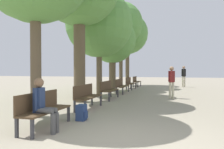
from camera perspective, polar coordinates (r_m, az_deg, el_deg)
The scene contains 15 objects.
ground_plane at distance 4.22m, azimuth 3.62°, elevation -18.23°, with size 80.00×80.00×0.00m, color gray.
bench_row_0 at distance 5.56m, azimuth -17.64°, elevation -8.15°, with size 0.46×1.68×0.87m.
bench_row_1 at distance 8.00m, azimuth -6.67°, elevation -5.28°, with size 0.46×1.68×0.87m.
bench_row_2 at distance 10.59m, azimuth -0.98°, elevation -3.70°, with size 0.46×1.68×0.87m.
bench_row_3 at distance 13.25m, azimuth 2.44°, elevation -2.73°, with size 0.46×1.68×0.87m.
bench_row_4 at distance 15.95m, azimuth 4.70°, elevation -2.08°, with size 0.46×1.68×0.87m.
bench_row_5 at distance 18.66m, azimuth 6.31°, elevation -1.61°, with size 0.46×1.68×0.87m.
tree_row_2 at distance 12.49m, azimuth -3.38°, elevation 13.00°, with size 3.74×3.74×5.85m.
tree_row_3 at distance 14.99m, azimuth 0.09°, elevation 8.97°, with size 3.20×3.20×5.08m.
tree_row_4 at distance 17.67m, azimuth 2.34°, elevation 13.01°, with size 3.43×3.43×6.78m.
tree_row_5 at distance 20.07m, azimuth 4.05°, elevation 10.55°, with size 3.70×3.70×6.56m.
person_seated at distance 5.16m, azimuth -17.49°, elevation -7.20°, with size 0.56×0.32×1.23m.
backpack at distance 6.23m, azimuth -7.94°, elevation -9.82°, with size 0.28×0.29×0.44m.
pedestrian_near at distance 11.21m, azimuth 15.30°, elevation -1.41°, with size 0.32×0.28×1.59m.
pedestrian_mid at distance 18.96m, azimuth 18.22°, elevation -0.12°, with size 0.35×0.31×1.75m.
Camera 1 is at (0.83, -3.90, 1.40)m, focal length 35.00 mm.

